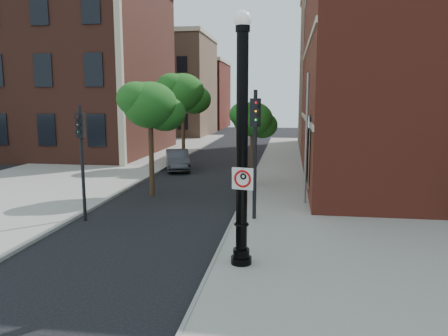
% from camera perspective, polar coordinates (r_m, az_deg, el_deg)
% --- Properties ---
extents(ground, '(120.00, 120.00, 0.00)m').
position_cam_1_polar(ground, '(12.48, -11.46, -12.87)').
color(ground, black).
rests_on(ground, ground).
extents(sidewalk_right, '(8.00, 60.00, 0.12)m').
position_cam_1_polar(sidewalk_right, '(21.44, 13.51, -3.48)').
color(sidewalk_right, gray).
rests_on(sidewalk_right, ground).
extents(sidewalk_left, '(10.00, 50.00, 0.12)m').
position_cam_1_polar(sidewalk_left, '(32.00, -15.69, 0.53)').
color(sidewalk_left, gray).
rests_on(sidewalk_left, ground).
extents(curb_edge, '(0.10, 60.00, 0.14)m').
position_cam_1_polar(curb_edge, '(21.44, 2.92, -3.21)').
color(curb_edge, gray).
rests_on(curb_edge, ground).
extents(victorian_building, '(18.60, 14.60, 17.95)m').
position_cam_1_polar(victorian_building, '(40.40, -22.04, 14.28)').
color(victorian_building, brown).
rests_on(victorian_building, ground).
extents(bg_building_tan_a, '(12.00, 12.00, 12.00)m').
position_cam_1_polar(bg_building_tan_a, '(57.18, -7.94, 10.36)').
color(bg_building_tan_a, '#936C50').
rests_on(bg_building_tan_a, ground).
extents(bg_building_red, '(12.00, 12.00, 10.00)m').
position_cam_1_polar(bg_building_red, '(70.71, -4.69, 9.34)').
color(bg_building_red, maroon).
rests_on(bg_building_red, ground).
extents(bg_building_tan_b, '(22.00, 14.00, 14.00)m').
position_cam_1_polar(bg_building_tan_b, '(42.63, 25.28, 11.41)').
color(bg_building_tan_b, '#936C50').
rests_on(bg_building_tan_b, ground).
extents(lamppost, '(0.58, 0.58, 6.83)m').
position_cam_1_polar(lamppost, '(11.59, 2.36, 1.77)').
color(lamppost, black).
rests_on(lamppost, ground).
extents(no_parking_sign, '(0.58, 0.16, 0.59)m').
position_cam_1_polar(no_parking_sign, '(11.51, 2.44, -1.38)').
color(no_parking_sign, white).
rests_on(no_parking_sign, ground).
extents(parked_car, '(2.58, 4.28, 1.33)m').
position_cam_1_polar(parked_car, '(28.60, -6.10, 1.06)').
color(parked_car, '#2D2D32').
rests_on(parked_car, ground).
extents(traffic_signal_left, '(0.32, 0.38, 4.37)m').
position_cam_1_polar(traffic_signal_left, '(17.09, -18.16, 2.98)').
color(traffic_signal_left, black).
rests_on(traffic_signal_left, ground).
extents(traffic_signal_right, '(0.40, 0.44, 4.94)m').
position_cam_1_polar(traffic_signal_right, '(16.15, 4.10, 4.45)').
color(traffic_signal_right, black).
rests_on(traffic_signal_right, ground).
extents(utility_pole, '(0.11, 0.11, 5.69)m').
position_cam_1_polar(utility_pole, '(19.00, 10.70, 3.53)').
color(utility_pole, '#999999').
rests_on(utility_pole, ground).
extents(street_tree_a, '(3.00, 2.71, 5.40)m').
position_cam_1_polar(street_tree_a, '(20.78, -9.50, 7.95)').
color(street_tree_a, black).
rests_on(street_tree_a, ground).
extents(street_tree_b, '(3.48, 3.15, 6.28)m').
position_cam_1_polar(street_tree_b, '(29.55, -5.32, 9.68)').
color(street_tree_b, black).
rests_on(street_tree_b, ground).
extents(street_tree_c, '(2.48, 2.24, 4.46)m').
position_cam_1_polar(street_tree_c, '(22.85, 3.86, 6.26)').
color(street_tree_c, black).
rests_on(street_tree_c, ground).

